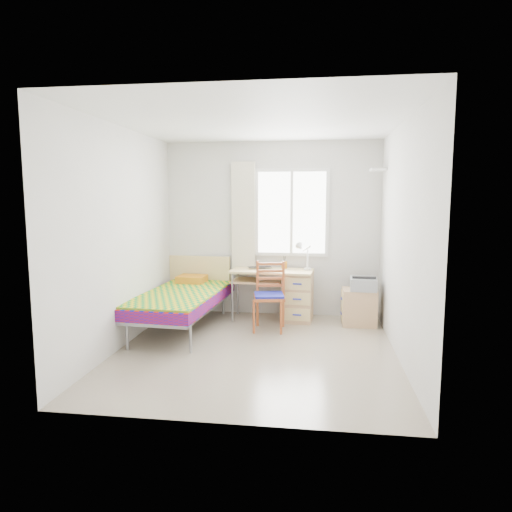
{
  "coord_description": "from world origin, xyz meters",
  "views": [
    {
      "loc": [
        0.7,
        -5.08,
        1.77
      ],
      "look_at": [
        -0.07,
        0.55,
        1.04
      ],
      "focal_mm": 32.0,
      "sensor_mm": 36.0,
      "label": 1
    }
  ],
  "objects": [
    {
      "name": "floor",
      "position": [
        0.0,
        0.0,
        0.0
      ],
      "size": [
        3.5,
        3.5,
        0.0
      ],
      "primitive_type": "plane",
      "color": "#BCAD93",
      "rests_on": "ground"
    },
    {
      "name": "ceiling",
      "position": [
        0.0,
        0.0,
        2.6
      ],
      "size": [
        3.5,
        3.5,
        0.0
      ],
      "primitive_type": "plane",
      "rotation": [
        3.14,
        0.0,
        0.0
      ],
      "color": "white",
      "rests_on": "wall_back"
    },
    {
      "name": "wall_back",
      "position": [
        0.0,
        1.75,
        1.3
      ],
      "size": [
        3.2,
        0.0,
        3.2
      ],
      "primitive_type": "plane",
      "rotation": [
        1.57,
        0.0,
        0.0
      ],
      "color": "silver",
      "rests_on": "ground"
    },
    {
      "name": "wall_left",
      "position": [
        -1.6,
        0.0,
        1.3
      ],
      "size": [
        0.0,
        3.5,
        3.5
      ],
      "primitive_type": "plane",
      "rotation": [
        1.57,
        0.0,
        1.57
      ],
      "color": "silver",
      "rests_on": "ground"
    },
    {
      "name": "wall_right",
      "position": [
        1.6,
        0.0,
        1.3
      ],
      "size": [
        0.0,
        3.5,
        3.5
      ],
      "primitive_type": "plane",
      "rotation": [
        1.57,
        0.0,
        -1.57
      ],
      "color": "silver",
      "rests_on": "ground"
    },
    {
      "name": "window",
      "position": [
        0.3,
        1.73,
        1.55
      ],
      "size": [
        1.1,
        0.04,
        1.3
      ],
      "color": "white",
      "rests_on": "wall_back"
    },
    {
      "name": "curtain",
      "position": [
        -0.42,
        1.68,
        1.45
      ],
      "size": [
        0.35,
        0.05,
        1.7
      ],
      "primitive_type": "cube",
      "color": "beige",
      "rests_on": "wall_back"
    },
    {
      "name": "floating_shelf",
      "position": [
        1.49,
        1.4,
        2.15
      ],
      "size": [
        0.2,
        0.32,
        0.03
      ],
      "primitive_type": "cube",
      "color": "white",
      "rests_on": "wall_right"
    },
    {
      "name": "bed",
      "position": [
        -1.11,
        0.8,
        0.43
      ],
      "size": [
        1.08,
        2.09,
        0.88
      ],
      "rotation": [
        0.0,
        0.0,
        -0.07
      ],
      "color": "gray",
      "rests_on": "floor"
    },
    {
      "name": "desk",
      "position": [
        0.35,
        1.42,
        0.4
      ],
      "size": [
        1.21,
        0.62,
        0.73
      ],
      "rotation": [
        0.0,
        0.0,
        -0.07
      ],
      "color": "#E2C576",
      "rests_on": "floor"
    },
    {
      "name": "chair",
      "position": [
        0.07,
        0.9,
        0.52
      ],
      "size": [
        0.46,
        0.46,
        0.92
      ],
      "rotation": [
        0.0,
        0.0,
        0.18
      ],
      "color": "#A65A20",
      "rests_on": "floor"
    },
    {
      "name": "cabinet",
      "position": [
        1.28,
        1.29,
        0.25
      ],
      "size": [
        0.47,
        0.42,
        0.5
      ],
      "rotation": [
        0.0,
        0.0,
        0.02
      ],
      "color": "tan",
      "rests_on": "floor"
    },
    {
      "name": "printer",
      "position": [
        1.33,
        1.28,
        0.59
      ],
      "size": [
        0.38,
        0.43,
        0.18
      ],
      "rotation": [
        0.0,
        0.0,
        -0.05
      ],
      "color": "#999DA1",
      "rests_on": "cabinet"
    },
    {
      "name": "laptop",
      "position": [
        -0.13,
        1.47,
        0.75
      ],
      "size": [
        0.4,
        0.32,
        0.03
      ],
      "primitive_type": "imported",
      "rotation": [
        0.0,
        0.0,
        0.33
      ],
      "color": "black",
      "rests_on": "desk"
    },
    {
      "name": "pen_cup",
      "position": [
        0.21,
        1.57,
        0.78
      ],
      "size": [
        0.09,
        0.09,
        0.1
      ],
      "primitive_type": "cylinder",
      "rotation": [
        0.0,
        0.0,
        0.07
      ],
      "color": "orange",
      "rests_on": "desk"
    },
    {
      "name": "task_lamp",
      "position": [
        0.49,
        1.34,
        1.0
      ],
      "size": [
        0.23,
        0.32,
        0.42
      ],
      "rotation": [
        0.0,
        0.0,
        -0.08
      ],
      "color": "white",
      "rests_on": "desk"
    },
    {
      "name": "book",
      "position": [
        -0.19,
        1.44,
        0.59
      ],
      "size": [
        0.22,
        0.26,
        0.02
      ],
      "primitive_type": "imported",
      "rotation": [
        0.0,
        0.0,
        0.28
      ],
      "color": "gray",
      "rests_on": "desk"
    }
  ]
}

